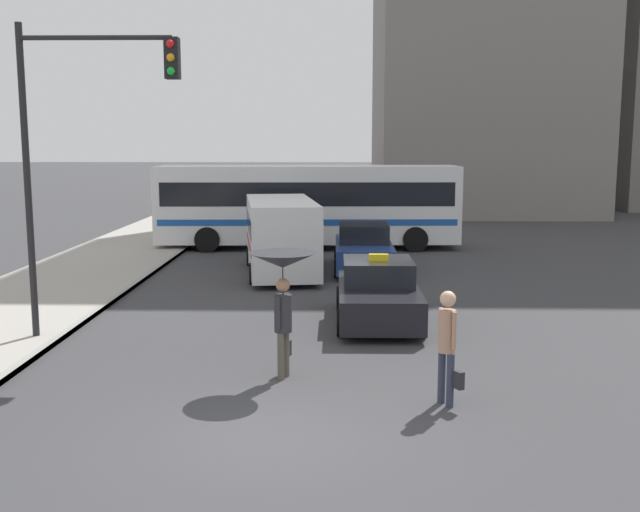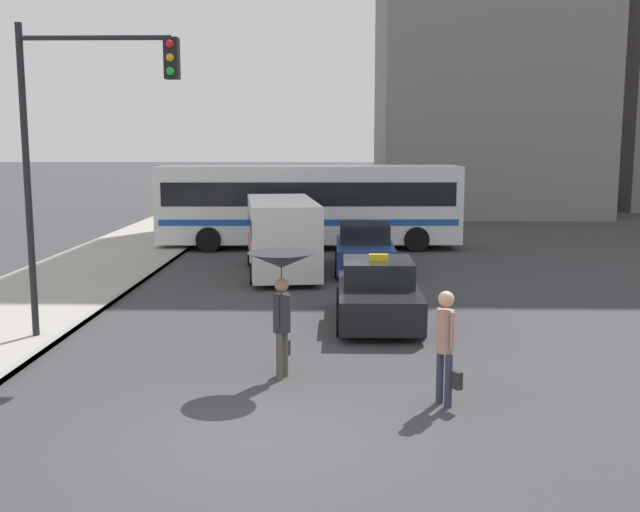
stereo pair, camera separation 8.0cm
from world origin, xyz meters
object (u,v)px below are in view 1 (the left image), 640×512
Objects in this scene: taxi at (378,294)px; traffic_light at (82,127)px; city_bus at (308,202)px; sedan_red at (363,249)px; pedestrian_man at (448,340)px; pedestrian_with_umbrella at (283,274)px; ambulance_van at (281,233)px.

taxi is 0.62× the size of traffic_light.
traffic_light is (-4.01, -14.21, 2.63)m from city_bus.
city_bus is (-2.00, 5.19, 1.11)m from sedan_red.
pedestrian_man is (2.83, -17.91, -0.74)m from city_bus.
pedestrian_with_umbrella is at bearing 80.83° from sedan_red.
taxi reaches higher than sedan_red.
ambulance_van is (-2.70, 6.43, 0.64)m from taxi.
sedan_red is 2.81m from ambulance_van.
pedestrian_man is 8.47m from traffic_light.
pedestrian_with_umbrella reaches higher than pedestrian_man.
sedan_red is 0.69× the size of traffic_light.
taxi is 0.68× the size of ambulance_van.
city_bus is 6.40× the size of pedestrian_man.
taxi is at bearing 7.65° from city_bus.
pedestrian_man reaches higher than sedan_red.
sedan_red is 2.41× the size of pedestrian_man.
city_bus is at bearing -104.01° from ambulance_van.
taxi is at bearing 158.68° from pedestrian_man.
pedestrian_with_umbrella is at bearing -145.66° from pedestrian_man.
taxi is 1.80× the size of pedestrian_with_umbrella.
traffic_light reaches higher than sedan_red.
taxi is 7.37m from traffic_light.
pedestrian_man is (0.83, -12.72, 0.37)m from sedan_red.
city_bus is 1.82× the size of traffic_light.
pedestrian_with_umbrella is 5.44m from traffic_light.
pedestrian_with_umbrella is at bearing -1.25° from city_bus.
taxi is 7.00m from ambulance_van.
pedestrian_man is at bearing 97.89° from taxi.
pedestrian_with_umbrella is (-1.84, -11.39, 1.18)m from sedan_red.
city_bus is 5.26× the size of pedestrian_with_umbrella.
city_bus is (-2.06, 12.39, 1.13)m from taxi.
ambulance_van is 10.67m from pedestrian_with_umbrella.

